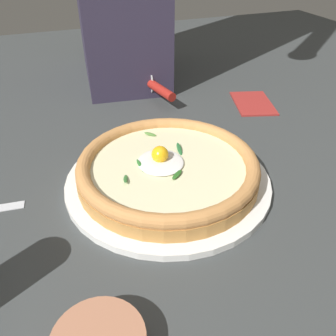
{
  "coord_description": "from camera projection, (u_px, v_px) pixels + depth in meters",
  "views": [
    {
      "loc": [
        -0.42,
        0.13,
        0.38
      ],
      "look_at": [
        0.04,
        -0.04,
        0.03
      ],
      "focal_mm": 37.76,
      "sensor_mm": 36.0,
      "label": 1
    }
  ],
  "objects": [
    {
      "name": "pizza_plate",
      "position": [
        168.0,
        180.0,
        0.62
      ],
      "size": [
        0.35,
        0.35,
        0.01
      ],
      "primitive_type": "cylinder",
      "color": "white",
      "rests_on": "ground"
    },
    {
      "name": "pizza",
      "position": [
        168.0,
        167.0,
        0.6
      ],
      "size": [
        0.31,
        0.31,
        0.06
      ],
      "color": "#C48743",
      "rests_on": "pizza_plate"
    },
    {
      "name": "pizza_cutter",
      "position": [
        156.0,
        87.0,
        0.88
      ],
      "size": [
        0.17,
        0.04,
        0.08
      ],
      "color": "silver",
      "rests_on": "ground"
    },
    {
      "name": "ground_plane",
      "position": [
        156.0,
        210.0,
        0.58
      ],
      "size": [
        2.4,
        2.4,
        0.03
      ],
      "primitive_type": "cube",
      "color": "#3A3E3E",
      "rests_on": "ground"
    },
    {
      "name": "folded_napkin",
      "position": [
        253.0,
        102.0,
        0.89
      ],
      "size": [
        0.16,
        0.13,
        0.01
      ],
      "primitive_type": "cube",
      "rotation": [
        0.0,
        0.0,
        2.85
      ],
      "color": "#A32A26",
      "rests_on": "ground"
    }
  ]
}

